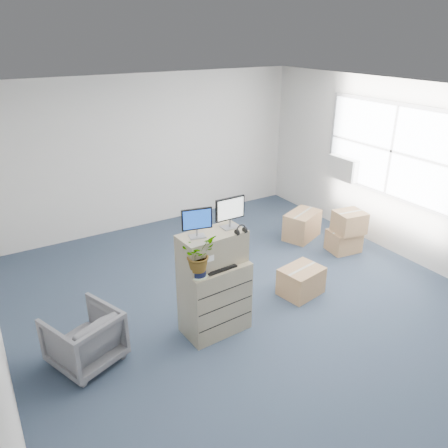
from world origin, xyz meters
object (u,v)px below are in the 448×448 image
(office_chair, at_px, (84,336))
(water_bottle, at_px, (216,255))
(monitor_left, at_px, (197,221))
(potted_plant, at_px, (198,258))
(keyboard, at_px, (220,268))
(monitor_right, at_px, (230,211))
(filing_cabinet_lower, at_px, (215,298))

(office_chair, bearing_deg, water_bottle, 150.86)
(water_bottle, bearing_deg, office_chair, 172.46)
(monitor_left, height_order, potted_plant, monitor_left)
(keyboard, relative_size, office_chair, 0.54)
(keyboard, height_order, potted_plant, potted_plant)
(monitor_right, xyz_separation_m, keyboard, (-0.25, -0.19, -0.60))
(monitor_left, bearing_deg, keyboard, -25.11)
(filing_cabinet_lower, relative_size, monitor_left, 2.66)
(water_bottle, distance_m, office_chair, 1.74)
(monitor_left, relative_size, potted_plant, 0.68)
(monitor_left, relative_size, monitor_right, 0.91)
(monitor_right, height_order, keyboard, monitor_right)
(water_bottle, bearing_deg, filing_cabinet_lower, -143.61)
(monitor_left, height_order, keyboard, monitor_left)
(water_bottle, bearing_deg, keyboard, -101.39)
(monitor_right, distance_m, water_bottle, 0.55)
(monitor_right, distance_m, keyboard, 0.68)
(monitor_right, relative_size, keyboard, 1.00)
(monitor_right, bearing_deg, office_chair, 174.31)
(monitor_left, distance_m, monitor_right, 0.46)
(potted_plant, bearing_deg, filing_cabinet_lower, 25.94)
(monitor_right, height_order, potted_plant, monitor_right)
(filing_cabinet_lower, distance_m, monitor_left, 1.07)
(filing_cabinet_lower, height_order, potted_plant, potted_plant)
(potted_plant, bearing_deg, monitor_left, 64.04)
(keyboard, relative_size, potted_plant, 0.75)
(office_chair, bearing_deg, keyboard, 145.52)
(monitor_right, relative_size, potted_plant, 0.75)
(monitor_left, height_order, monitor_right, monitor_right)
(monitor_left, xyz_separation_m, monitor_right, (0.45, 0.03, 0.02))
(filing_cabinet_lower, height_order, water_bottle, water_bottle)
(keyboard, relative_size, water_bottle, 1.87)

